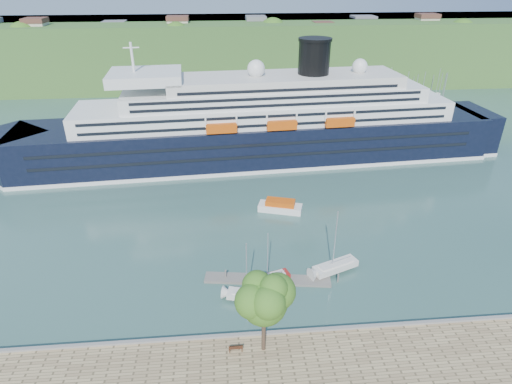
{
  "coord_description": "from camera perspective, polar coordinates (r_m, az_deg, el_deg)",
  "views": [
    {
      "loc": [
        -5.82,
        -39.5,
        41.99
      ],
      "look_at": [
        0.34,
        30.0,
        5.49
      ],
      "focal_mm": 30.0,
      "sensor_mm": 36.0,
      "label": 1
    }
  ],
  "objects": [
    {
      "name": "far_hillside",
      "position": [
        187.01,
        -3.38,
        18.34
      ],
      "size": [
        400.0,
        50.0,
        24.0
      ],
      "primitive_type": "cube",
      "color": "#2E5B24",
      "rests_on": "ground"
    },
    {
      "name": "sailboat_red",
      "position": [
        63.17,
        1.94,
        -9.0
      ],
      "size": [
        6.95,
        3.86,
        8.66
      ],
      "primitive_type": null,
      "rotation": [
        0.0,
        0.0,
        0.32
      ],
      "color": "maroon",
      "rests_on": "ground"
    },
    {
      "name": "ground",
      "position": [
        57.94,
        2.42,
        -18.86
      ],
      "size": [
        400.0,
        400.0,
        0.0
      ],
      "primitive_type": "plane",
      "color": "#294943",
      "rests_on": "ground"
    },
    {
      "name": "quay_coping",
      "position": [
        56.97,
        2.47,
        -18.21
      ],
      "size": [
        220.0,
        0.5,
        0.3
      ],
      "primitive_type": "cube",
      "color": "slate",
      "rests_on": "promenade"
    },
    {
      "name": "floating_pontoon",
      "position": [
        66.12,
        1.53,
        -11.58
      ],
      "size": [
        19.18,
        5.0,
        0.42
      ],
      "primitive_type": null,
      "rotation": [
        0.0,
        0.0,
        -0.14
      ],
      "color": "gray",
      "rests_on": "ground"
    },
    {
      "name": "sailboat_white_far",
      "position": [
        65.89,
        10.84,
        -6.81
      ],
      "size": [
        8.43,
        5.18,
        10.57
      ],
      "primitive_type": null,
      "rotation": [
        0.0,
        0.0,
        0.39
      ],
      "color": "silver",
      "rests_on": "ground"
    },
    {
      "name": "tender_launch",
      "position": [
        83.2,
        3.25,
        -1.81
      ],
      "size": [
        8.96,
        5.26,
        2.34
      ],
      "primitive_type": null,
      "rotation": [
        0.0,
        0.0,
        -0.3
      ],
      "color": "#C5490B",
      "rests_on": "ground"
    },
    {
      "name": "promenade_tree",
      "position": [
        51.07,
        1.06,
        -15.63
      ],
      "size": [
        7.25,
        7.25,
        12.0
      ],
      "primitive_type": null,
      "color": "#306A1B",
      "rests_on": "promenade"
    },
    {
      "name": "cruise_ship",
      "position": [
        101.82,
        0.01,
        11.8
      ],
      "size": [
        127.83,
        27.0,
        28.49
      ],
      "primitive_type": null,
      "rotation": [
        0.0,
        0.0,
        0.07
      ],
      "color": "black",
      "rests_on": "ground"
    },
    {
      "name": "sailboat_white_near",
      "position": [
        59.82,
        -0.78,
        -10.96
      ],
      "size": [
        7.54,
        3.86,
        9.38
      ],
      "primitive_type": null,
      "rotation": [
        0.0,
        0.0,
        -0.27
      ],
      "color": "silver",
      "rests_on": "ground"
    },
    {
      "name": "park_bench",
      "position": [
        54.78,
        -2.73,
        -19.98
      ],
      "size": [
        1.8,
        0.75,
        1.15
      ],
      "primitive_type": null,
      "rotation": [
        0.0,
        0.0,
        0.01
      ],
      "color": "#472614",
      "rests_on": "promenade"
    }
  ]
}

